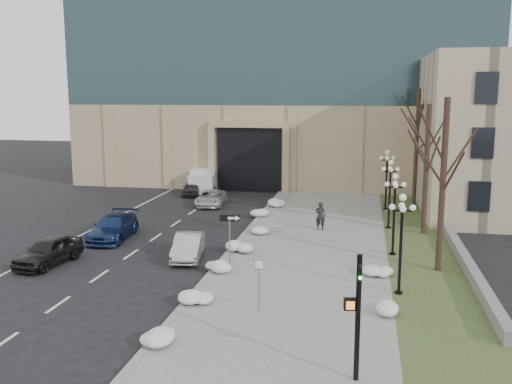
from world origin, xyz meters
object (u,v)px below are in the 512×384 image
lamppost_b (395,203)px  car_b (188,246)px  traffic_signal (357,321)px  lamppost_a (401,231)px  keep_sign (259,273)px  car_c (113,227)px  lamppost_d (387,172)px  box_truck (206,179)px  one_way_sign (233,224)px  pedestrian (320,216)px  lamppost_c (390,185)px  car_d (211,198)px  car_e (192,188)px  car_a (49,251)px

lamppost_b → car_b: bearing=-167.0°
traffic_signal → lamppost_a: size_ratio=0.90×
keep_sign → car_c: bearing=137.7°
lamppost_a → lamppost_d: (0.00, 19.50, 0.00)m
box_truck → one_way_sign: one_way_sign is taller
car_b → car_c: (-6.00, 3.27, 0.06)m
car_b → lamppost_d: lamppost_d is taller
pedestrian → keep_sign: size_ratio=0.79×
one_way_sign → keep_sign: (2.49, -5.83, -0.64)m
one_way_sign → lamppost_b: (8.41, 3.94, 0.67)m
traffic_signal → keep_sign: bearing=116.6°
lamppost_a → lamppost_c: bearing=90.0°
lamppost_d → lamppost_c: bearing=-90.0°
lamppost_d → lamppost_a: bearing=-90.0°
traffic_signal → lamppost_c: size_ratio=0.90×
car_c → traffic_signal: traffic_signal is taller
traffic_signal → car_c: bearing=123.1°
car_c → lamppost_d: lamppost_d is taller
lamppost_d → car_c: bearing=-144.5°
lamppost_d → box_truck: bearing=158.2°
car_d → lamppost_d: bearing=-2.1°
lamppost_d → keep_sign: bearing=-104.6°
car_b → lamppost_c: size_ratio=0.89×
car_e → lamppost_a: lamppost_a is taller
pedestrian → traffic_signal: traffic_signal is taller
car_d → keep_sign: (8.13, -22.01, 1.13)m
car_c → lamppost_a: lamppost_a is taller
car_b → lamppost_d: (11.30, 15.62, 2.38)m
car_a → pedestrian: pedestrian is taller
lamppost_c → keep_sign: bearing=-110.0°
box_truck → lamppost_b: bearing=-55.8°
pedestrian → lamppost_b: 7.08m
box_truck → lamppost_a: bearing=-63.6°
car_d → pedestrian: pedestrian is taller
car_e → lamppost_c: 19.95m
lamppost_a → car_e: bearing=126.3°
car_a → keep_sign: bearing=-12.4°
traffic_signal → lamppost_d: bearing=74.6°
keep_sign → lamppost_a: lamppost_a is taller
car_a → lamppost_d: lamppost_d is taller
car_d → lamppost_a: size_ratio=0.96×
box_truck → lamppost_a: (16.52, -26.09, 2.05)m
car_e → box_truck: size_ratio=0.57×
car_d → car_c: bearing=-110.8°
pedestrian → lamppost_d: (4.52, 7.93, 2.01)m
car_c → one_way_sign: 10.14m
car_c → lamppost_a: 18.86m
car_d → lamppost_c: bearing=-27.4°
car_a → lamppost_d: (18.37, 18.16, 2.32)m
traffic_signal → lamppost_b: size_ratio=0.90×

